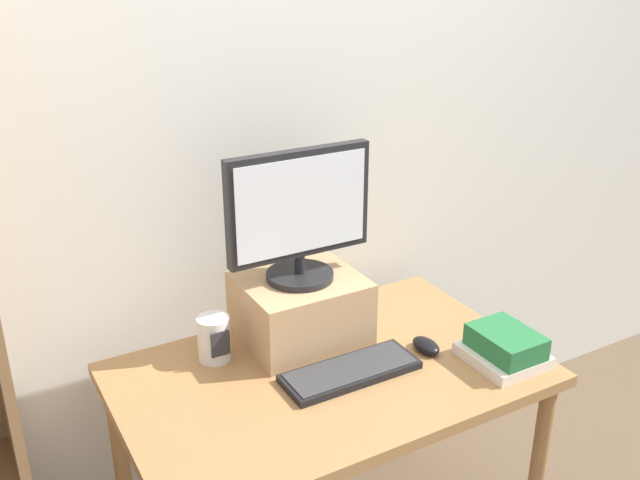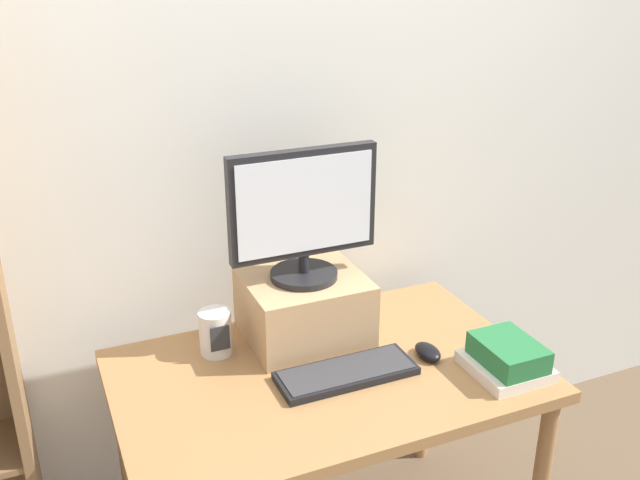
{
  "view_description": "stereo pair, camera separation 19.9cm",
  "coord_description": "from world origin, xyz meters",
  "px_view_note": "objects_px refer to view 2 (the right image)",
  "views": [
    {
      "loc": [
        -0.89,
        -1.51,
        1.87
      ],
      "look_at": [
        0.02,
        0.08,
        1.1
      ],
      "focal_mm": 40.0,
      "sensor_mm": 36.0,
      "label": 1
    },
    {
      "loc": [
        -0.71,
        -1.6,
        1.87
      ],
      "look_at": [
        0.02,
        0.08,
        1.1
      ],
      "focal_mm": 40.0,
      "sensor_mm": 36.0,
      "label": 2
    }
  ],
  "objects_px": {
    "computer_monitor": "(303,213)",
    "computer_mouse": "(428,352)",
    "desk_speaker": "(216,333)",
    "desk": "(326,394)",
    "keyboard": "(346,373)",
    "book_stack": "(507,358)",
    "riser_box": "(304,307)"
  },
  "relations": [
    {
      "from": "computer_mouse",
      "to": "computer_monitor",
      "type": "bearing_deg",
      "value": 138.36
    },
    {
      "from": "desk",
      "to": "book_stack",
      "type": "bearing_deg",
      "value": -24.46
    },
    {
      "from": "keyboard",
      "to": "desk",
      "type": "bearing_deg",
      "value": 126.71
    },
    {
      "from": "riser_box",
      "to": "computer_monitor",
      "type": "bearing_deg",
      "value": -90.0
    },
    {
      "from": "computer_monitor",
      "to": "desk_speaker",
      "type": "height_order",
      "value": "computer_monitor"
    },
    {
      "from": "computer_monitor",
      "to": "keyboard",
      "type": "height_order",
      "value": "computer_monitor"
    },
    {
      "from": "computer_mouse",
      "to": "book_stack",
      "type": "relative_size",
      "value": 0.48
    },
    {
      "from": "computer_monitor",
      "to": "computer_mouse",
      "type": "relative_size",
      "value": 4.35
    },
    {
      "from": "computer_monitor",
      "to": "desk_speaker",
      "type": "xyz_separation_m",
      "value": [
        -0.28,
        0.01,
        -0.34
      ]
    },
    {
      "from": "computer_mouse",
      "to": "book_stack",
      "type": "height_order",
      "value": "book_stack"
    },
    {
      "from": "desk",
      "to": "riser_box",
      "type": "distance_m",
      "value": 0.28
    },
    {
      "from": "desk",
      "to": "computer_mouse",
      "type": "relative_size",
      "value": 11.6
    },
    {
      "from": "book_stack",
      "to": "desk_speaker",
      "type": "bearing_deg",
      "value": 149.48
    },
    {
      "from": "riser_box",
      "to": "desk_speaker",
      "type": "xyz_separation_m",
      "value": [
        -0.28,
        0.01,
        -0.03
      ]
    },
    {
      "from": "computer_monitor",
      "to": "computer_mouse",
      "type": "height_order",
      "value": "computer_monitor"
    },
    {
      "from": "computer_mouse",
      "to": "riser_box",
      "type": "bearing_deg",
      "value": 138.21
    },
    {
      "from": "keyboard",
      "to": "riser_box",
      "type": "bearing_deg",
      "value": 95.2
    },
    {
      "from": "keyboard",
      "to": "computer_monitor",
      "type": "bearing_deg",
      "value": 95.23
    },
    {
      "from": "desk_speaker",
      "to": "riser_box",
      "type": "bearing_deg",
      "value": -2.64
    },
    {
      "from": "book_stack",
      "to": "desk_speaker",
      "type": "relative_size",
      "value": 1.58
    },
    {
      "from": "computer_mouse",
      "to": "desk_speaker",
      "type": "relative_size",
      "value": 0.75
    },
    {
      "from": "computer_mouse",
      "to": "keyboard",
      "type": "bearing_deg",
      "value": 179.73
    },
    {
      "from": "computer_monitor",
      "to": "desk_speaker",
      "type": "bearing_deg",
      "value": 177.07
    },
    {
      "from": "computer_monitor",
      "to": "book_stack",
      "type": "bearing_deg",
      "value": -42.66
    },
    {
      "from": "computer_monitor",
      "to": "desk_speaker",
      "type": "relative_size",
      "value": 3.28
    },
    {
      "from": "desk",
      "to": "desk_speaker",
      "type": "relative_size",
      "value": 8.75
    },
    {
      "from": "riser_box",
      "to": "desk_speaker",
      "type": "distance_m",
      "value": 0.28
    },
    {
      "from": "desk",
      "to": "riser_box",
      "type": "xyz_separation_m",
      "value": [
        0.02,
        0.21,
        0.18
      ]
    },
    {
      "from": "desk",
      "to": "keyboard",
      "type": "relative_size",
      "value": 3.01
    },
    {
      "from": "keyboard",
      "to": "book_stack",
      "type": "bearing_deg",
      "value": -20.52
    },
    {
      "from": "keyboard",
      "to": "desk_speaker",
      "type": "relative_size",
      "value": 2.91
    },
    {
      "from": "keyboard",
      "to": "computer_mouse",
      "type": "distance_m",
      "value": 0.27
    }
  ]
}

